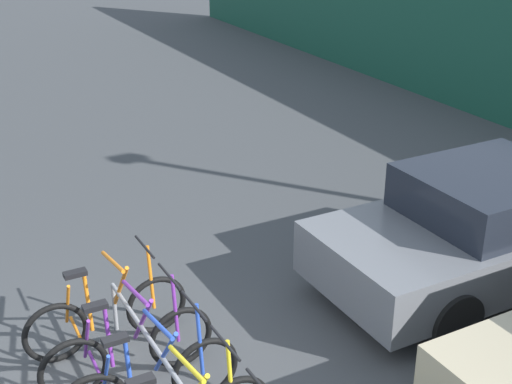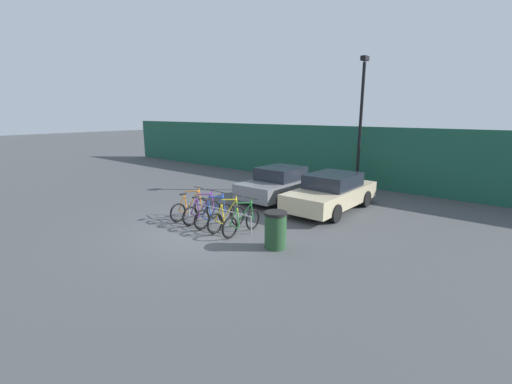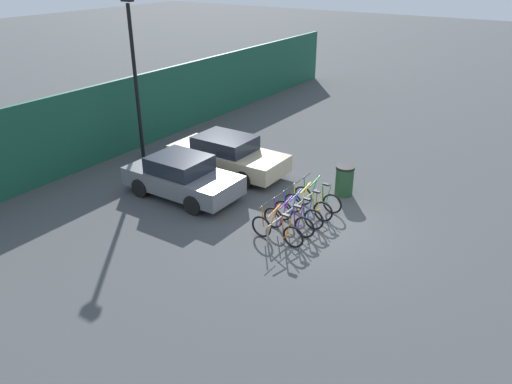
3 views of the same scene
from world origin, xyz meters
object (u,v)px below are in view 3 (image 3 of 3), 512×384
(bike_rack, at_px, (294,209))
(bicycle_blue, at_px, (298,213))
(lamp_post, at_px, (135,72))
(bicycle_yellow, at_px, (308,206))
(bicycle_green, at_px, (317,198))
(bicycle_purple, at_px, (289,221))
(car_grey, at_px, (182,177))
(trash_bin, at_px, (344,180))
(car_beige, at_px, (227,155))
(bicycle_orange, at_px, (277,230))

(bike_rack, distance_m, bicycle_blue, 0.18)
(lamp_post, bearing_deg, bicycle_blue, -100.32)
(bicycle_yellow, bearing_deg, bicycle_green, -1.10)
(bike_rack, distance_m, bicycle_green, 1.24)
(bike_rack, xyz_separation_m, bicycle_green, (1.23, -0.15, -0.10))
(bicycle_purple, bearing_deg, car_grey, 89.53)
(car_grey, distance_m, trash_bin, 5.46)
(bicycle_purple, height_order, car_beige, car_beige)
(bicycle_orange, relative_size, lamp_post, 0.28)
(bicycle_purple, distance_m, lamp_post, 8.76)
(bike_rack, relative_size, lamp_post, 0.49)
(bicycle_orange, xyz_separation_m, car_beige, (3.30, 4.20, 0.31))
(bicycle_blue, xyz_separation_m, trash_bin, (2.71, -0.25, 0.14))
(bicycle_blue, bearing_deg, bicycle_purple, -176.51)
(car_grey, xyz_separation_m, car_beige, (2.47, -0.04, 0.00))
(lamp_post, distance_m, trash_bin, 8.81)
(bicycle_yellow, bearing_deg, bicycle_orange, 178.90)
(car_grey, bearing_deg, bicycle_orange, -101.10)
(bicycle_yellow, distance_m, car_beige, 4.46)
(bicycle_blue, relative_size, trash_bin, 1.66)
(bicycle_yellow, bearing_deg, bicycle_purple, 178.90)
(bicycle_purple, bearing_deg, bicycle_blue, 1.98)
(bicycle_orange, distance_m, bicycle_green, 2.45)
(bicycle_green, xyz_separation_m, car_grey, (-1.62, 4.24, 0.31))
(bike_rack, height_order, lamp_post, lamp_post)
(bicycle_green, distance_m, car_beige, 4.29)
(bicycle_green, height_order, car_beige, car_beige)
(car_grey, bearing_deg, lamp_post, 63.84)
(bicycle_orange, bearing_deg, bike_rack, 8.78)
(car_grey, relative_size, lamp_post, 0.65)
(bike_rack, height_order, bicycle_yellow, bicycle_yellow)
(bicycle_green, bearing_deg, lamp_post, 86.00)
(bicycle_orange, height_order, trash_bin, bicycle_orange)
(car_grey, distance_m, car_beige, 2.47)
(trash_bin, bearing_deg, bicycle_yellow, 173.20)
(bicycle_blue, distance_m, car_grey, 4.27)
(bicycle_green, bearing_deg, bicycle_blue, 177.52)
(car_beige, height_order, trash_bin, car_beige)
(bicycle_blue, distance_m, bicycle_yellow, 0.61)
(bicycle_purple, relative_size, bicycle_blue, 1.00)
(bicycle_purple, bearing_deg, trash_bin, -2.41)
(bicycle_orange, relative_size, bicycle_blue, 1.00)
(bike_rack, distance_m, trash_bin, 2.73)
(bicycle_blue, height_order, bicycle_green, same)
(bicycle_blue, height_order, trash_bin, bicycle_blue)
(car_grey, height_order, lamp_post, lamp_post)
(bicycle_orange, xyz_separation_m, bicycle_blue, (1.21, 0.00, 0.00))
(car_grey, bearing_deg, bicycle_green, -69.06)
(bicycle_green, relative_size, trash_bin, 1.66)
(bicycle_orange, distance_m, trash_bin, 3.94)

